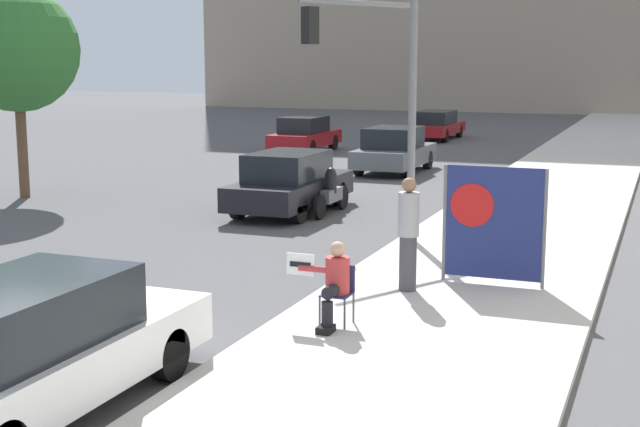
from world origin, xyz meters
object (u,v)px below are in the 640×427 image
object	(u,v)px
traffic_light_pole	(369,66)
car_on_road_nearest	(290,183)
jogger_on_sidewalk	(408,233)
motorcycle_on_road	(331,194)
car_on_road_far_lane	(436,125)
street_tree_near_curb	(17,50)
seated_protester	(334,282)
car_on_road_distant	(305,135)
protest_banner	(493,223)
car_on_road_midblock	(394,150)
parked_car_curbside	(31,350)

from	to	relation	value
traffic_light_pole	car_on_road_nearest	distance (m)	4.47
jogger_on_sidewalk	motorcycle_on_road	world-z (taller)	jogger_on_sidewalk
jogger_on_sidewalk	car_on_road_far_lane	xyz separation A→B (m)	(-6.66, 28.12, -0.38)
car_on_road_nearest	street_tree_near_curb	size ratio (longest dim) A/B	0.76
seated_protester	car_on_road_far_lane	bearing A→B (deg)	106.31
car_on_road_distant	car_on_road_far_lane	bearing A→B (deg)	65.08
car_on_road_far_lane	motorcycle_on_road	size ratio (longest dim) A/B	2.17
car_on_road_distant	street_tree_near_curb	distance (m)	14.72
traffic_light_pole	street_tree_near_curb	distance (m)	10.73
protest_banner	car_on_road_nearest	size ratio (longest dim) A/B	0.45
traffic_light_pole	car_on_road_nearest	xyz separation A→B (m)	(-2.73, 2.04, -2.90)
car_on_road_nearest	street_tree_near_curb	xyz separation A→B (m)	(-7.87, -0.42, 3.29)
car_on_road_distant	street_tree_near_curb	xyz separation A→B (m)	(-2.61, -14.10, 3.32)
jogger_on_sidewalk	car_on_road_far_lane	size ratio (longest dim) A/B	0.38
car_on_road_midblock	car_on_road_far_lane	world-z (taller)	car_on_road_midblock
street_tree_near_curb	car_on_road_nearest	bearing A→B (deg)	3.05
jogger_on_sidewalk	car_on_road_distant	distance (m)	22.82
protest_banner	car_on_road_distant	distance (m)	22.61
seated_protester	street_tree_near_curb	distance (m)	15.42
car_on_road_nearest	car_on_road_far_lane	xyz separation A→B (m)	(-1.67, 21.42, -0.07)
protest_banner	car_on_road_midblock	distance (m)	15.69
parked_car_curbside	street_tree_near_curb	distance (m)	16.62
traffic_light_pole	car_on_road_distant	size ratio (longest dim) A/B	1.26
car_on_road_nearest	parked_car_curbside	bearing A→B (deg)	-78.61
street_tree_near_curb	car_on_road_midblock	bearing A→B (deg)	48.69
jogger_on_sidewalk	street_tree_near_curb	xyz separation A→B (m)	(-12.86, 6.28, 2.98)
motorcycle_on_road	car_on_road_distant	bearing A→B (deg)	115.05
jogger_on_sidewalk	parked_car_curbside	world-z (taller)	jogger_on_sidewalk
traffic_light_pole	car_on_road_far_lane	world-z (taller)	traffic_light_pole
jogger_on_sidewalk	car_on_road_distant	world-z (taller)	jogger_on_sidewalk
street_tree_near_curb	parked_car_curbside	bearing A→B (deg)	-50.01
traffic_light_pole	car_on_road_distant	world-z (taller)	traffic_light_pole
car_on_road_far_lane	street_tree_near_curb	size ratio (longest dim) A/B	0.83
parked_car_curbside	car_on_road_far_lane	bearing A→B (deg)	97.09
jogger_on_sidewalk	car_on_road_midblock	size ratio (longest dim) A/B	0.44
car_on_road_distant	motorcycle_on_road	world-z (taller)	car_on_road_distant
seated_protester	car_on_road_midblock	world-z (taller)	car_on_road_midblock
motorcycle_on_road	street_tree_near_curb	world-z (taller)	street_tree_near_curb
protest_banner	parked_car_curbside	bearing A→B (deg)	-116.72
protest_banner	parked_car_curbside	world-z (taller)	protest_banner
street_tree_near_curb	car_on_road_far_lane	bearing A→B (deg)	74.14
jogger_on_sidewalk	street_tree_near_curb	distance (m)	14.62
jogger_on_sidewalk	car_on_road_nearest	bearing A→B (deg)	-89.13
car_on_road_midblock	motorcycle_on_road	world-z (taller)	car_on_road_midblock
car_on_road_midblock	car_on_road_distant	distance (m)	7.35
car_on_road_nearest	motorcycle_on_road	distance (m)	1.10
seated_protester	motorcycle_on_road	size ratio (longest dim) A/B	0.54
seated_protester	jogger_on_sidewalk	bearing A→B (deg)	83.86
parked_car_curbside	motorcycle_on_road	bearing A→B (deg)	96.73
seated_protester	motorcycle_on_road	world-z (taller)	seated_protester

